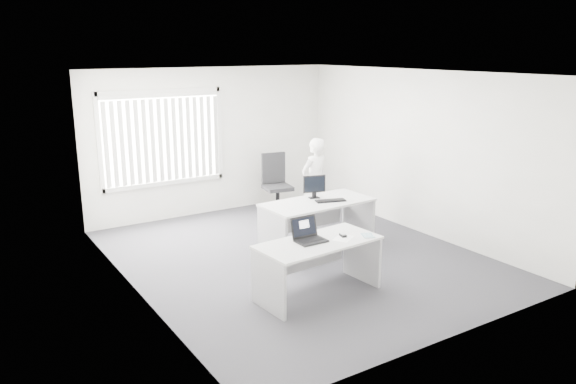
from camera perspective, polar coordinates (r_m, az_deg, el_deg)
ground at (r=8.76m, az=0.98°, el=-6.61°), size 6.00×6.00×0.00m
wall_back at (r=10.95m, az=-7.71°, el=5.14°), size 5.00×0.02×2.80m
wall_front at (r=6.17m, az=16.60°, el=-2.65°), size 5.00×0.02×2.80m
wall_left at (r=7.32m, az=-15.53°, el=0.09°), size 0.02×6.00×2.80m
wall_right at (r=9.94m, az=13.16°, el=3.94°), size 0.02×6.00×2.80m
ceiling at (r=8.18m, az=1.06°, el=12.01°), size 5.00×6.00×0.02m
window at (r=10.51m, az=-12.61°, el=5.36°), size 2.32×0.06×1.76m
blinds at (r=10.46m, az=-12.49°, el=5.16°), size 2.20×0.10×1.50m
desk_near at (r=7.31m, az=3.08°, el=-6.53°), size 1.68×0.88×0.74m
desk_far at (r=8.89m, az=3.02°, el=-2.35°), size 1.80×0.90×0.81m
office_chair at (r=11.02m, az=-1.16°, el=-0.21°), size 0.76×0.76×1.15m
person at (r=10.13m, az=2.71°, el=1.03°), size 0.64×0.48×1.60m
laptop at (r=7.16m, az=2.37°, el=-3.95°), size 0.38×0.34×0.30m
paper_sheet at (r=7.37m, az=5.63°, el=-4.69°), size 0.35×0.33×0.00m
mouse at (r=7.43m, az=5.61°, el=-4.34°), size 0.09×0.13×0.05m
booklet at (r=7.50m, az=8.12°, el=-4.39°), size 0.21×0.24×0.01m
keyboard at (r=8.83m, az=4.35°, el=-0.89°), size 0.50×0.29×0.02m
monitor at (r=8.97m, az=2.68°, el=0.53°), size 0.39×0.20×0.37m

